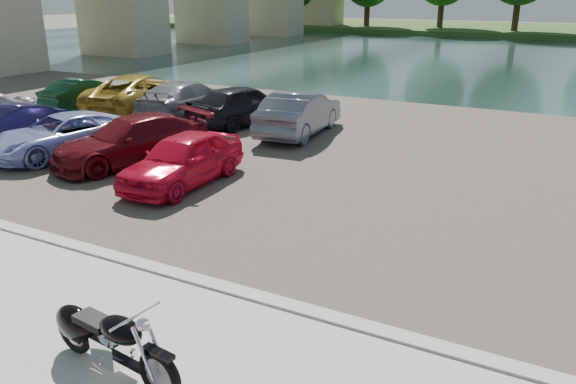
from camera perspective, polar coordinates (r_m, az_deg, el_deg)
name	(u,v)px	position (r m, az deg, el deg)	size (l,w,h in m)	color
ground	(122,351)	(8.47, -16.51, -15.21)	(200.00, 200.00, 0.00)	#595447
kerb	(206,284)	(9.70, -8.32, -9.26)	(60.00, 0.30, 0.14)	#A5A39C
parking_lot	(381,157)	(17.25, 9.47, 3.55)	(60.00, 18.00, 0.04)	#443F36
river	(512,60)	(45.31, 21.77, 12.33)	(120.00, 40.00, 0.00)	#1B322F
far_bank	(548,31)	(77.07, 24.91, 14.63)	(120.00, 24.00, 0.60)	#244418
motorcycle	(103,337)	(7.79, -18.31, -13.81)	(2.33, 0.75, 1.05)	black
car_1	(7,126)	(20.27, -26.65, 6.03)	(1.33, 3.82, 1.26)	#18133E
car_2	(63,135)	(18.32, -21.92, 5.39)	(2.04, 4.42, 1.23)	#9EAAE6
car_3	(132,140)	(16.77, -15.55, 5.08)	(1.88, 4.63, 1.34)	#610D15
car_4	(183,159)	(14.58, -10.65, 3.30)	(1.57, 3.90, 1.33)	red
car_5	(85,94)	(25.59, -19.90, 9.39)	(1.33, 3.83, 1.26)	#0E331D
car_6	(142,93)	(24.22, -14.64, 9.72)	(2.54, 5.51, 1.53)	#B28C29
car_7	(186,99)	(22.55, -10.30, 9.24)	(2.04, 5.02, 1.46)	gray
car_8	(243,104)	(21.14, -4.61, 8.87)	(1.77, 4.40, 1.50)	black
car_9	(299,113)	(19.54, 1.16, 8.02)	(1.57, 4.51, 1.49)	slate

